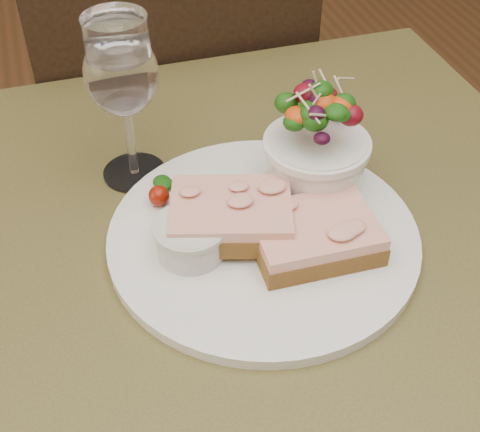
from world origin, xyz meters
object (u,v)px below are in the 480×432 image
object	(u,v)px
ramekin	(191,237)
wine_glass	(122,78)
salad_bowl	(317,141)
cafe_table	(234,331)
dinner_plate	(263,236)
sandwich_back	(231,215)
sandwich_front	(314,235)
chair_far	(172,211)

from	to	relation	value
ramekin	wine_glass	size ratio (longest dim) A/B	0.38
salad_bowl	cafe_table	bearing A→B (deg)	-145.48
wine_glass	dinner_plate	bearing A→B (deg)	-54.20
sandwich_back	ramekin	size ratio (longest dim) A/B	2.11
dinner_plate	sandwich_front	xyz separation A→B (m)	(0.04, -0.03, 0.02)
ramekin	salad_bowl	xyz separation A→B (m)	(0.15, 0.06, 0.04)
chair_far	salad_bowl	world-z (taller)	chair_far
dinner_plate	sandwich_front	world-z (taller)	sandwich_front
salad_bowl	sandwich_back	bearing A→B (deg)	-157.03
sandwich_back	chair_far	bearing A→B (deg)	102.76
chair_far	salad_bowl	size ratio (longest dim) A/B	7.09
dinner_plate	salad_bowl	xyz separation A→B (m)	(0.07, 0.05, 0.07)
cafe_table	salad_bowl	size ratio (longest dim) A/B	6.30
cafe_table	sandwich_front	distance (m)	0.15
cafe_table	salad_bowl	world-z (taller)	salad_bowl
cafe_table	wine_glass	distance (m)	0.29
salad_bowl	wine_glass	distance (m)	0.21
sandwich_front	sandwich_back	distance (m)	0.08
cafe_table	sandwich_front	bearing A→B (deg)	-6.01
ramekin	salad_bowl	distance (m)	0.17
cafe_table	wine_glass	bearing A→B (deg)	111.08
cafe_table	sandwich_back	bearing A→B (deg)	76.97
cafe_table	ramekin	bearing A→B (deg)	151.87
sandwich_front	sandwich_back	bearing A→B (deg)	151.24
cafe_table	chair_far	bearing A→B (deg)	85.94
chair_far	sandwich_back	world-z (taller)	chair_far
sandwich_back	dinner_plate	bearing A→B (deg)	2.39
dinner_plate	ramekin	distance (m)	0.08
chair_far	sandwich_back	bearing A→B (deg)	83.95
sandwich_back	wine_glass	size ratio (longest dim) A/B	0.79
sandwich_front	salad_bowl	xyz separation A→B (m)	(0.03, 0.09, 0.04)
cafe_table	ramekin	xyz separation A→B (m)	(-0.04, 0.02, 0.13)
sandwich_back	wine_glass	xyz separation A→B (m)	(-0.07, 0.14, 0.09)
dinner_plate	salad_bowl	distance (m)	0.11
sandwich_front	wine_glass	size ratio (longest dim) A/B	0.69
cafe_table	dinner_plate	world-z (taller)	dinner_plate
ramekin	wine_glass	distance (m)	0.18
cafe_table	dinner_plate	bearing A→B (deg)	33.11
cafe_table	ramekin	size ratio (longest dim) A/B	12.16
cafe_table	dinner_plate	xyz separation A→B (m)	(0.04, 0.03, 0.11)
wine_glass	salad_bowl	bearing A→B (deg)	-27.39
sandwich_back	wine_glass	distance (m)	0.18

